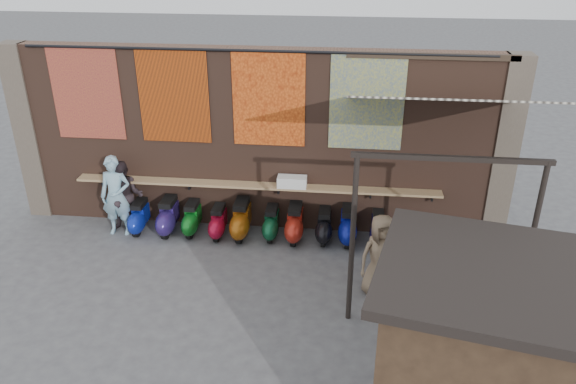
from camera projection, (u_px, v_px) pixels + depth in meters
The scene contains 35 objects.
ground at pixel (237, 290), 10.60m from camera, with size 70.00×70.00×0.00m, color #474749.
brick_wall at pixel (257, 141), 12.16m from camera, with size 10.00×0.40×4.00m, color brown.
pier_left at pixel (30, 132), 12.67m from camera, with size 0.50×0.50×4.00m, color #4C4238.
pier_right at pixel (504, 150), 11.65m from camera, with size 0.50×0.50×4.00m, color #4C4238.
eating_counter at pixel (255, 186), 12.22m from camera, with size 8.00×0.32×0.05m, color #9E7A51.
shelf_box at pixel (292, 182), 12.05m from camera, with size 0.63×0.28×0.24m, color white.
tapestry_redgold at pixel (87, 94), 11.88m from camera, with size 1.50×0.02×2.00m, color maroon.
tapestry_sun at pixel (174, 96), 11.70m from camera, with size 1.50×0.02×2.00m, color #F8560E.
tapestry_orange at pixel (269, 99), 11.50m from camera, with size 1.50×0.02×2.00m, color orange.
tapestry_multi at pixel (367, 102), 11.30m from camera, with size 1.50×0.02×2.00m, color #294296.
hang_rail at pixel (253, 51), 11.10m from camera, with size 0.06×0.06×9.50m, color black.
scooter_stool_0 at pixel (139, 217), 12.48m from camera, with size 0.34×0.74×0.71m, color #0D2197, non-canonical shape.
scooter_stool_1 at pixel (168, 217), 12.41m from camera, with size 0.37×0.83×0.79m, color navy, non-canonical shape.
scooter_stool_2 at pixel (192, 219), 12.41m from camera, with size 0.34×0.75×0.72m, color #0D5C18, non-canonical shape.
scooter_stool_3 at pixel (218, 222), 12.29m from camera, with size 0.33×0.73×0.69m, color maroon, non-canonical shape.
scooter_stool_4 at pixel (241, 220), 12.25m from camera, with size 0.39×0.87×0.83m, color #8A460C, non-canonical shape.
scooter_stool_5 at pixel (271, 223), 12.24m from camera, with size 0.33×0.73×0.70m, color #0D4427, non-canonical shape.
scooter_stool_6 at pixel (295, 223), 12.13m from camera, with size 0.37×0.83×0.79m, color #A32115, non-canonical shape.
scooter_stool_7 at pixel (324, 226), 12.11m from camera, with size 0.34×0.75×0.71m, color black, non-canonical shape.
scooter_stool_8 at pixel (348, 226), 12.05m from camera, with size 0.37×0.82×0.78m, color navy, non-canonical shape.
scooter_stool_9 at pixel (378, 229), 12.02m from camera, with size 0.33×0.73×0.69m, color #19134A, non-canonical shape.
diner_left at pixel (116, 196), 12.18m from camera, with size 0.67×0.44×1.82m, color #87B2C4.
diner_right at pixel (125, 197), 12.32m from camera, with size 0.80×0.63×1.66m, color #2A2024.
shopper_navy at pixel (445, 267), 9.89m from camera, with size 0.92×0.38×1.57m, color #152230.
shopper_grey at pixel (435, 265), 9.99m from camera, with size 0.99×0.57×1.53m, color #515156.
shopper_tan at pixel (380, 256), 10.15m from camera, with size 0.80×0.52×1.63m, color #7B654E.
market_stall at pixel (496, 383), 6.55m from camera, with size 2.59×1.94×2.81m, color black.
stall_roof at pixel (518, 279), 5.92m from camera, with size 2.90×2.24×0.12m, color black.
stall_sign at pixel (503, 290), 7.14m from camera, with size 1.20×0.04×0.50m, color gold.
stall_shelf at pixel (491, 352), 7.58m from camera, with size 2.15×0.10×0.06m, color #473321.
awning_canvas at pixel (441, 100), 9.53m from camera, with size 3.20×3.40×0.03m, color beige.
awning_ledger at pixel (433, 56), 10.78m from camera, with size 3.30×0.08×0.12m, color #33261C.
awning_header at pixel (451, 158), 8.39m from camera, with size 3.00×0.08×0.08m, color black.
awning_post_left at pixel (352, 241), 9.19m from camera, with size 0.09×0.09×3.10m, color black.
awning_post_right at pixel (529, 251), 8.92m from camera, with size 0.09×0.09×3.10m, color black.
Camera 1 is at (1.92, -8.60, 6.25)m, focal length 35.00 mm.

